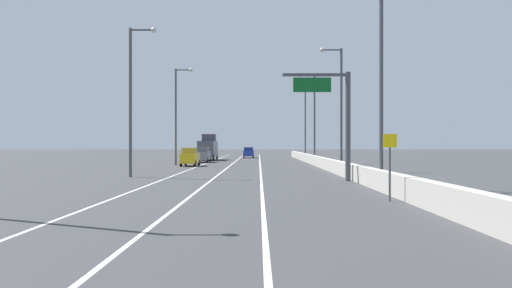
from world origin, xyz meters
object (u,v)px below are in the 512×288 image
Objects in this scene: car_yellow_2 at (190,157)px; overhead_sign_gantry at (337,112)px; speed_advisory_sign at (390,162)px; lamp_post_left_mid at (133,92)px; lamp_post_right_second at (377,76)px; lamp_post_right_fourth at (313,113)px; lamp_post_left_far at (178,110)px; car_blue_0 at (248,153)px; lamp_post_right_fifth at (304,119)px; car_gray_1 at (203,155)px; box_truck at (208,148)px; lamp_post_right_third at (339,101)px.

overhead_sign_gantry is at bearing -60.90° from car_yellow_2.
speed_advisory_sign is (0.44, -12.81, -2.96)m from overhead_sign_gantry.
speed_advisory_sign is at bearing -47.83° from lamp_post_left_mid.
lamp_post_right_second is (1.10, 7.41, 4.78)m from speed_advisory_sign.
overhead_sign_gantry is at bearing -92.79° from lamp_post_right_fourth.
lamp_post_left_mid is at bearing 132.17° from speed_advisory_sign.
lamp_post_left_mid and lamp_post_left_far have the same top height.
lamp_post_left_far reaches higher than car_blue_0.
speed_advisory_sign is at bearing -68.49° from lamp_post_left_far.
car_yellow_2 is at bearing -120.08° from lamp_post_right_fifth.
car_yellow_2 is (-5.99, -34.23, 0.08)m from car_blue_0.
speed_advisory_sign is 23.56m from lamp_post_left_mid.
car_yellow_2 is (1.82, -2.70, -5.50)m from lamp_post_left_far.
car_gray_1 is (-5.78, -22.50, 0.08)m from car_blue_0.
car_blue_0 is at bearing 97.87° from lamp_post_right_second.
lamp_post_right_fifth reaches higher than box_truck.
box_truck is at bearing 106.25° from lamp_post_right_second.
lamp_post_left_far is (-17.12, 13.38, 0.00)m from lamp_post_right_third.
lamp_post_right_fifth is at bearing 54.13° from lamp_post_left_far.
car_gray_1 is 0.56× the size of box_truck.
lamp_post_right_fifth is at bearing 88.62° from lamp_post_right_fourth.
overhead_sign_gantry is 15.75m from lamp_post_left_mid.
box_truck is at bearing 106.28° from overhead_sign_gantry.
lamp_post_left_far is at bearing -103.91° from car_blue_0.
speed_advisory_sign is at bearing -93.65° from lamp_post_right_third.
car_yellow_2 is (1.84, 19.44, -5.50)m from lamp_post_left_mid.
speed_advisory_sign reaches higher than car_yellow_2.
speed_advisory_sign reaches higher than car_gray_1.
box_truck is (1.80, 18.83, -4.69)m from lamp_post_left_far.
car_gray_1 is (-15.09, 22.41, -5.50)m from lamp_post_right_third.
lamp_post_right_fourth is 28.42m from car_blue_0.
overhead_sign_gantry is at bearing 105.97° from lamp_post_right_second.
lamp_post_right_third is at bearing -88.28° from lamp_post_right_fourth.
car_yellow_2 is (-14.74, -7.77, -5.50)m from lamp_post_right_fourth.
lamp_post_right_second reaches higher than overhead_sign_gantry.
lamp_post_right_fifth is at bearing -41.04° from car_blue_0.
car_yellow_2 is at bearing -91.03° from car_gray_1.
overhead_sign_gantry reaches higher than car_yellow_2.
lamp_post_left_far is 19.49m from box_truck.
lamp_post_left_mid is (-16.59, 9.69, 0.00)m from lamp_post_right_second.
lamp_post_right_fifth is 1.35× the size of box_truck.
car_yellow_2 reaches higher than car_blue_0.
overhead_sign_gantry is at bearing -99.11° from lamp_post_right_third.
lamp_post_right_fifth is 2.43× the size of car_gray_1.
lamp_post_right_fourth is 2.43× the size of car_gray_1.
overhead_sign_gantry is at bearing -15.92° from lamp_post_left_mid.
box_truck is at bearing 84.53° from lamp_post_left_far.
car_blue_0 is at bearing 75.60° from car_gray_1.
lamp_post_left_far reaches higher than speed_advisory_sign.
lamp_post_right_fifth is (1.98, 49.95, 1.81)m from overhead_sign_gantry.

